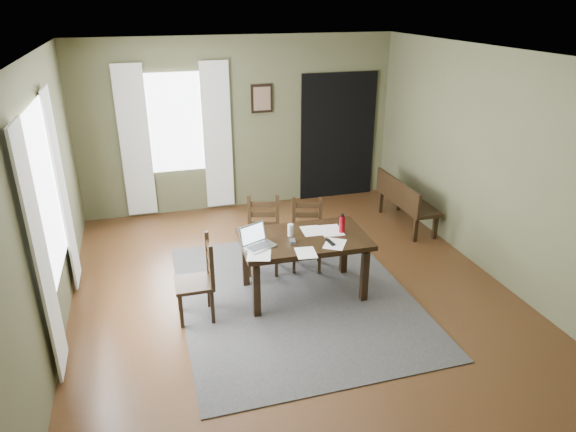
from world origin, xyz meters
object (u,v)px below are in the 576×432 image
object	(u,v)px
dining_table	(304,244)
chair_back_right	(307,235)
chair_back_left	(263,236)
water_bottle	(342,224)
bench	(404,198)
chair_end	(199,280)
laptop	(256,241)

from	to	relation	value
dining_table	chair_back_right	bearing A→B (deg)	70.08
chair_back_left	water_bottle	distance (m)	1.09
dining_table	bench	size ratio (longest dim) A/B	1.12
chair_back_left	chair_back_right	world-z (taller)	chair_back_left
chair_end	bench	distance (m)	3.62
laptop	chair_back_left	bearing A→B (deg)	46.48
chair_back_left	bench	xyz separation A→B (m)	(2.34, 0.74, -0.03)
bench	water_bottle	xyz separation A→B (m)	(-1.58, -1.43, 0.39)
dining_table	chair_back_right	world-z (taller)	chair_back_right
dining_table	laptop	bearing A→B (deg)	-171.88
chair_end	water_bottle	distance (m)	1.72
dining_table	laptop	xyz separation A→B (m)	(-0.56, -0.06, 0.15)
bench	laptop	size ratio (longest dim) A/B	3.15
dining_table	chair_end	xyz separation A→B (m)	(-1.22, -0.16, -0.19)
dining_table	laptop	size ratio (longest dim) A/B	3.53
dining_table	chair_end	distance (m)	1.24
chair_end	chair_back_right	xyz separation A→B (m)	(1.46, 0.77, -0.01)
chair_end	dining_table	bearing A→B (deg)	98.42
dining_table	water_bottle	distance (m)	0.49
chair_back_left	bench	world-z (taller)	chair_back_left
chair_end	water_bottle	bearing A→B (deg)	96.33
chair_back_right	water_bottle	bearing A→B (deg)	-52.85
chair_back_left	chair_back_right	bearing A→B (deg)	7.98
laptop	water_bottle	bearing A→B (deg)	-21.42
dining_table	water_bottle	size ratio (longest dim) A/B	6.43
dining_table	bench	bearing A→B (deg)	36.63
chair_end	chair_back_left	world-z (taller)	chair_back_left
chair_back_right	water_bottle	world-z (taller)	water_bottle
chair_back_right	bench	bearing A→B (deg)	42.14
bench	laptop	bearing A→B (deg)	119.85
dining_table	chair_back_right	xyz separation A→B (m)	(0.24, 0.61, -0.20)
dining_table	chair_back_left	distance (m)	0.77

